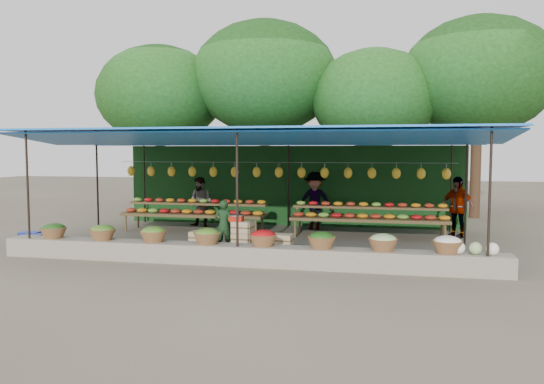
% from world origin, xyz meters
% --- Properties ---
extents(ground, '(60.00, 60.00, 0.00)m').
position_xyz_m(ground, '(0.00, 0.00, 0.00)').
color(ground, brown).
rests_on(ground, ground).
extents(stone_curb, '(10.60, 0.55, 0.40)m').
position_xyz_m(stone_curb, '(0.00, -2.75, 0.20)').
color(stone_curb, slate).
rests_on(stone_curb, ground).
extents(stall_canopy, '(10.80, 6.60, 2.82)m').
position_xyz_m(stall_canopy, '(0.00, 0.06, 2.68)').
color(stall_canopy, black).
rests_on(stall_canopy, ground).
extents(produce_baskets, '(8.98, 0.58, 0.34)m').
position_xyz_m(produce_baskets, '(-0.10, -2.75, 0.56)').
color(produce_baskets, brown).
rests_on(produce_baskets, stone_curb).
extents(netting_backdrop, '(10.60, 0.06, 2.50)m').
position_xyz_m(netting_backdrop, '(0.00, 3.15, 1.25)').
color(netting_backdrop, '#1A491B').
rests_on(netting_backdrop, ground).
extents(tree_row, '(16.51, 5.50, 7.12)m').
position_xyz_m(tree_row, '(0.50, 6.09, 4.70)').
color(tree_row, '#362713').
rests_on(tree_row, ground).
extents(fruit_table_left, '(4.21, 0.95, 0.93)m').
position_xyz_m(fruit_table_left, '(-2.49, 1.35, 0.61)').
color(fruit_table_left, '#4C3A1E').
rests_on(fruit_table_left, ground).
extents(fruit_table_right, '(4.21, 0.95, 0.93)m').
position_xyz_m(fruit_table_right, '(2.51, 1.35, 0.61)').
color(fruit_table_right, '#4C3A1E').
rests_on(fruit_table_right, ground).
extents(crate_counter, '(2.38, 0.37, 0.77)m').
position_xyz_m(crate_counter, '(-0.21, -1.82, 0.31)').
color(crate_counter, '#A0855B').
rests_on(crate_counter, ground).
extents(weighing_scale, '(0.31, 0.31, 0.33)m').
position_xyz_m(weighing_scale, '(-0.32, -1.82, 0.85)').
color(weighing_scale, '#B61E0E').
rests_on(weighing_scale, crate_counter).
extents(vendor_seated, '(0.49, 0.37, 1.19)m').
position_xyz_m(vendor_seated, '(-0.80, -1.27, 0.59)').
color(vendor_seated, '#19381A').
rests_on(vendor_seated, ground).
extents(customer_left, '(0.86, 0.74, 1.54)m').
position_xyz_m(customer_left, '(-2.62, 2.24, 0.77)').
color(customer_left, slate).
rests_on(customer_left, ground).
extents(customer_mid, '(1.11, 0.64, 1.72)m').
position_xyz_m(customer_mid, '(0.88, 2.46, 0.86)').
color(customer_mid, slate).
rests_on(customer_mid, ground).
extents(customer_right, '(1.02, 0.91, 1.66)m').
position_xyz_m(customer_right, '(4.83, 1.75, 0.83)').
color(customer_right, slate).
rests_on(customer_right, ground).
extents(blue_crate_front, '(0.52, 0.42, 0.27)m').
position_xyz_m(blue_crate_front, '(-5.62, -1.65, 0.14)').
color(blue_crate_front, navy).
rests_on(blue_crate_front, ground).
extents(blue_crate_back, '(0.54, 0.43, 0.29)m').
position_xyz_m(blue_crate_back, '(-5.91, -1.40, 0.14)').
color(blue_crate_back, navy).
rests_on(blue_crate_back, ground).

